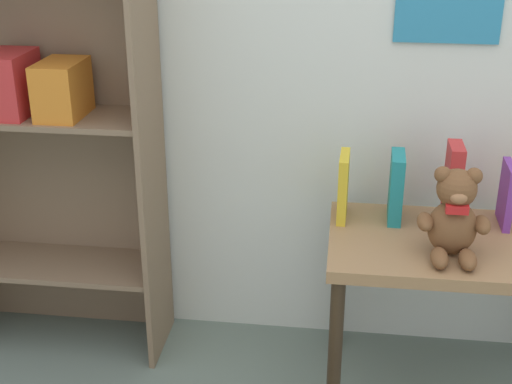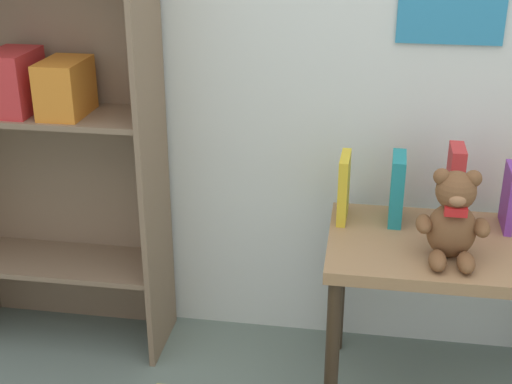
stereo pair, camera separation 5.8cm
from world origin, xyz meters
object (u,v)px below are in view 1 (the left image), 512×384
display_table (450,263)px  book_standing_yellow (342,186)px  bookshelf_side (43,78)px  book_standing_teal (396,187)px  book_standing_purple (506,195)px  teddy_bear (454,217)px  book_standing_red (453,185)px

display_table → book_standing_yellow: bearing=160.0°
bookshelf_side → display_table: bookshelf_side is taller
book_standing_teal → book_standing_purple: (0.32, 0.01, -0.01)m
book_standing_yellow → teddy_bear: bearing=-32.5°
book_standing_teal → book_standing_red: size_ratio=0.83×
bookshelf_side → book_standing_red: bookshelf_side is taller
teddy_bear → book_standing_yellow: size_ratio=1.25×
bookshelf_side → book_standing_purple: size_ratio=8.56×
teddy_bear → book_standing_red: teddy_bear is taller
teddy_bear → book_standing_teal: 0.26m
book_standing_yellow → book_standing_purple: (0.49, 0.02, -0.01)m
book_standing_teal → book_standing_purple: size_ratio=1.10×
bookshelf_side → book_standing_red: size_ratio=6.51×
book_standing_yellow → book_standing_purple: size_ratio=1.07×
book_standing_yellow → book_standing_purple: 0.49m
bookshelf_side → book_standing_teal: 1.14m
book_standing_yellow → book_standing_teal: (0.16, 0.01, 0.00)m
book_standing_yellow → bookshelf_side: bearing=178.6°
display_table → bookshelf_side: bearing=172.2°
bookshelf_side → book_standing_yellow: size_ratio=8.00×
book_standing_teal → teddy_bear: bearing=-55.0°
book_standing_teal → book_standing_red: 0.16m
display_table → teddy_bear: (-0.02, -0.09, 0.19)m
display_table → book_standing_red: (-0.00, 0.11, 0.20)m
display_table → book_standing_teal: book_standing_teal is taller
display_table → book_standing_teal: 0.27m
bookshelf_side → book_standing_red: (1.26, -0.06, -0.27)m
display_table → teddy_bear: size_ratio=2.77×
display_table → book_standing_purple: 0.27m
bookshelf_side → book_standing_purple: bearing=-1.6°
teddy_bear → book_standing_teal: teddy_bear is taller
book_standing_yellow → book_standing_red: book_standing_red is taller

